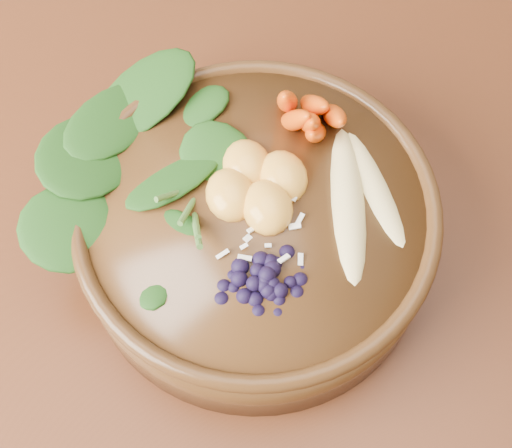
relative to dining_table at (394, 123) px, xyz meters
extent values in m
plane|color=#381E0F|center=(0.00, 0.00, -0.66)|extent=(4.00, 4.00, 0.00)
cube|color=#4D2512|center=(0.00, 0.00, 0.07)|extent=(1.60, 0.90, 0.04)
cylinder|color=#4F2F15|center=(-0.20, -0.16, 0.13)|extent=(0.34, 0.34, 0.08)
ellipsoid|color=#E0CC84|center=(-0.10, -0.16, 0.18)|extent=(0.04, 0.15, 0.02)
ellipsoid|color=#E0CC84|center=(-0.13, -0.17, 0.19)|extent=(0.06, 0.15, 0.02)
camera|label=1|loc=(-0.26, -0.42, 0.67)|focal=50.00mm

